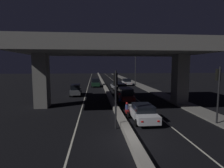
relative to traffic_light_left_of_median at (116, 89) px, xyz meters
The scene contains 19 objects.
ground_plane 4.09m from the traffic_light_left_of_median, 74.39° to the right, with size 200.00×200.00×0.00m, color black.
lane_line_left_inner 32.75m from the traffic_light_left_of_median, 95.50° to the left, with size 0.12×126.00×0.00m, color beige.
lane_line_right_inner 32.92m from the traffic_light_left_of_median, 82.03° to the left, with size 0.12×126.00×0.00m, color beige.
median_divider 32.59m from the traffic_light_left_of_median, 88.74° to the left, with size 0.62×126.00×0.44m, color gray.
sidewalk_right 27.36m from the traffic_light_left_of_median, 69.42° to the left, with size 2.37×126.00×0.16m, color slate.
elevated_overpass 8.72m from the traffic_light_left_of_median, 84.86° to the left, with size 21.46×10.89×8.69m.
traffic_light_left_of_median is the anchor object (origin of this frame).
traffic_light_right_of_median 8.47m from the traffic_light_left_of_median, ahead, with size 0.30×0.49×4.86m.
street_lamp 32.12m from the traffic_light_left_of_median, 74.59° to the left, with size 2.81×0.32×8.20m.
car_white_lead 3.94m from the traffic_light_left_of_median, 33.38° to the left, with size 2.02×4.84×1.49m.
car_dark_red_second 11.08m from the traffic_light_left_of_median, 75.66° to the left, with size 2.04×4.34×1.82m.
car_black_third 16.89m from the traffic_light_left_of_median, 80.01° to the left, with size 1.95×4.11×1.83m.
car_silver_fourth 22.62m from the traffic_light_left_of_median, 82.55° to the left, with size 2.16×4.88×1.65m.
car_white_fifth 30.96m from the traffic_light_left_of_median, 77.75° to the left, with size 2.03×4.81×1.57m.
car_grey_lead_oncoming 16.62m from the traffic_light_left_of_median, 106.63° to the left, with size 1.97×4.17×1.84m.
car_dark_green_second_oncoming 27.81m from the traffic_light_left_of_median, 92.67° to the left, with size 2.12×4.60×1.86m.
motorcycle_red_filtering_near 4.29m from the traffic_light_left_of_median, 64.42° to the left, with size 0.33×1.87×1.41m.
motorcycle_blue_filtering_mid 9.25m from the traffic_light_left_of_median, 79.55° to the left, with size 0.34×1.85×1.42m.
pedestrian_on_sidewalk 11.77m from the traffic_light_left_of_median, 40.22° to the left, with size 0.33×0.33×1.66m.
Camera 1 is at (-2.34, -10.70, 4.94)m, focal length 28.00 mm.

